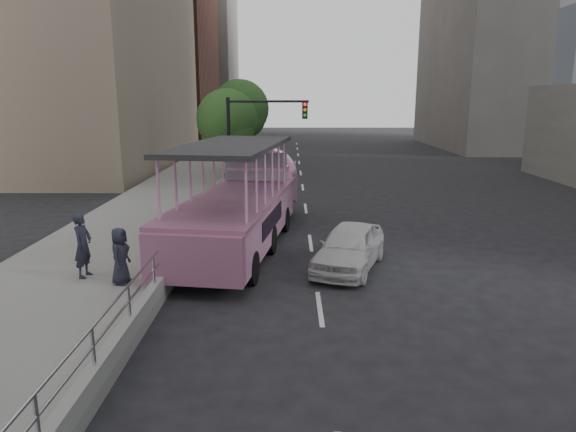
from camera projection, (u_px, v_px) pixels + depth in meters
name	position (u px, v px, depth m)	size (l,w,h in m)	color
ground	(281.00, 281.00, 14.82)	(160.00, 160.00, 0.00)	black
sidewalk	(165.00, 205.00, 24.56)	(5.50, 80.00, 0.30)	gray
kerb_wall	(187.00, 245.00, 16.68)	(0.24, 30.00, 0.36)	gray
guardrail	(186.00, 226.00, 16.53)	(0.07, 22.00, 0.71)	silver
duck_boat	(244.00, 205.00, 18.53)	(4.26, 11.46, 3.72)	black
car	(349.00, 247.00, 15.76)	(1.64, 4.07, 1.39)	silver
pedestrian_near	(83.00, 245.00, 14.09)	(0.66, 0.44, 1.82)	#222532
pedestrian_far	(120.00, 256.00, 13.61)	(0.75, 0.49, 1.54)	#222532
parking_sign	(228.00, 176.00, 23.63)	(0.18, 0.57, 2.62)	black
traffic_signal	(252.00, 131.00, 26.23)	(4.20, 0.32, 5.20)	black
street_tree_near	(228.00, 122.00, 29.51)	(3.52, 3.52, 5.72)	#362518
street_tree_far	(241.00, 111.00, 35.24)	(3.97, 3.97, 6.45)	#362518
midrise_brick	(131.00, 28.00, 58.77)	(18.00, 16.00, 26.00)	brown
midrise_stone_b	(179.00, 64.00, 75.03)	(16.00, 14.00, 20.00)	gray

